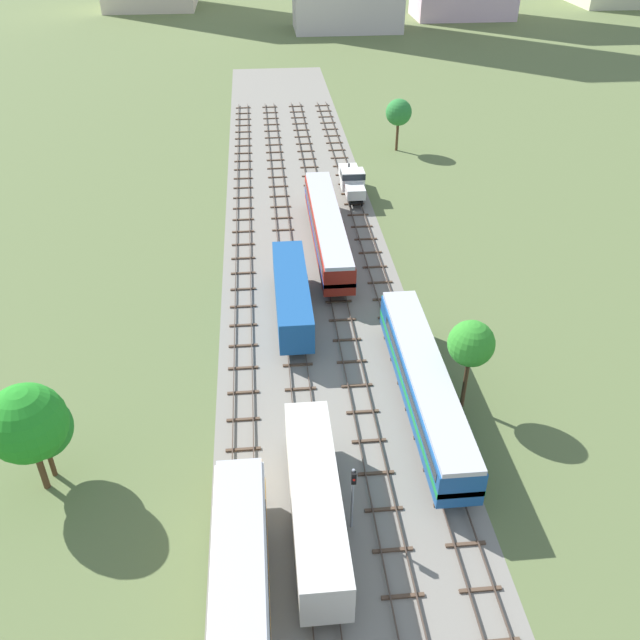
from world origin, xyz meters
TOP-DOWN VIEW (x-y plane):
  - ground_plane at (0.00, 56.00)m, footprint 480.00×480.00m
  - ballast_bed at (0.00, 56.00)m, footprint 17.03×176.00m
  - track_far_left at (-6.52, 57.00)m, footprint 2.40×126.00m
  - track_left at (-2.17, 57.00)m, footprint 2.40×126.00m
  - track_centre_left at (2.17, 57.00)m, footprint 2.40×126.00m
  - track_centre at (6.52, 57.00)m, footprint 2.40×126.00m
  - diesel_railcar_far_left_nearest at (-6.52, 25.67)m, footprint 2.96×20.50m
  - freight_boxcar_left_near at (-2.17, 33.60)m, footprint 2.87×14.00m
  - diesel_railcar_centre_mid at (6.52, 43.34)m, footprint 2.96×20.50m
  - freight_boxcar_left_midfar at (-2.17, 56.48)m, footprint 2.87×14.00m
  - passenger_coach_centre_left_far at (2.17, 68.71)m, footprint 2.96×22.00m
  - shunter_loco_centre_farther at (6.52, 81.98)m, footprint 2.74×8.46m
  - signal_post_nearest at (0.00, 33.41)m, footprint 0.28×0.47m
  - lineside_tree_0 at (9.60, 43.62)m, footprint 3.31×3.31m
  - lineside_tree_1 at (14.82, 96.86)m, footprint 3.54×3.54m
  - lineside_tree_2 at (-18.83, 39.44)m, footprint 3.99×3.99m
  - lineside_tree_3 at (-19.08, 38.41)m, footprint 4.90×4.90m

SIDE VIEW (x-z plane):
  - ground_plane at x=0.00m, z-range 0.00..0.00m
  - ballast_bed at x=0.00m, z-range 0.00..0.01m
  - track_far_left at x=-6.52m, z-range -0.01..0.28m
  - track_left at x=-2.17m, z-range -0.01..0.28m
  - track_centre_left at x=2.17m, z-range -0.01..0.28m
  - track_centre at x=6.52m, z-range -0.01..0.28m
  - shunter_loco_centre_farther at x=6.52m, z-range 0.46..3.56m
  - freight_boxcar_left_near at x=-2.17m, z-range 0.65..4.25m
  - freight_boxcar_left_midfar at x=-2.17m, z-range 0.65..4.25m
  - diesel_railcar_far_left_nearest at x=-6.52m, z-range 0.70..4.50m
  - diesel_railcar_centre_mid at x=6.52m, z-range 0.70..4.50m
  - passenger_coach_centre_left_far at x=2.17m, z-range 0.71..4.51m
  - signal_post_nearest at x=0.00m, z-range 0.69..5.58m
  - lineside_tree_2 at x=-18.83m, z-range 1.08..7.24m
  - lineside_tree_1 at x=14.82m, z-range 1.74..8.83m
  - lineside_tree_3 at x=-19.08m, z-range 1.52..9.51m
  - lineside_tree_0 at x=9.60m, z-range 1.96..9.28m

